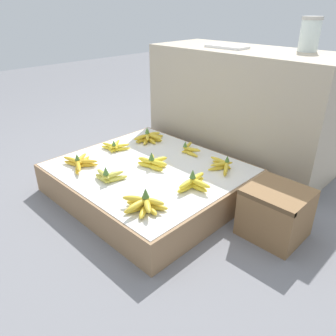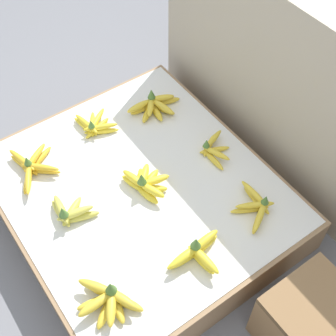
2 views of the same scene
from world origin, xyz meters
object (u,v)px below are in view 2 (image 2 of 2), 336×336
object	(u,v)px
banana_bunch_back_left	(154,106)
banana_bunch_back_midright	(256,207)
banana_bunch_middle_midright	(197,253)
wooden_crate	(313,327)
banana_bunch_front_midright	(108,300)
banana_bunch_middle_midleft	(145,183)
banana_bunch_back_midleft	(213,149)
banana_bunch_middle_left	(94,126)
banana_bunch_front_midleft	(69,213)
banana_bunch_front_left	(32,167)

from	to	relation	value
banana_bunch_back_left	banana_bunch_back_midright	size ratio (longest dim) A/B	1.24
banana_bunch_middle_midright	wooden_crate	bearing A→B (deg)	23.83
banana_bunch_front_midright	banana_bunch_middle_midleft	xyz separation A→B (m)	(-0.32, 0.36, -0.00)
banana_bunch_back_left	banana_bunch_back_midleft	distance (m)	0.34
banana_bunch_middle_midleft	banana_bunch_back_midright	size ratio (longest dim) A/B	0.99
banana_bunch_middle_left	banana_bunch_back_left	xyz separation A→B (m)	(0.06, 0.27, 0.01)
banana_bunch_middle_left	banana_bunch_middle_midright	distance (m)	0.73
banana_bunch_front_midleft	banana_bunch_front_midright	distance (m)	0.37
banana_bunch_front_midright	wooden_crate	bearing A→B (deg)	49.75
banana_bunch_middle_left	banana_bunch_middle_midleft	size ratio (longest dim) A/B	0.90
banana_bunch_middle_left	banana_bunch_front_midright	bearing A→B (deg)	-26.60
banana_bunch_middle_left	banana_bunch_back_left	distance (m)	0.28
banana_bunch_front_midright	banana_bunch_back_left	distance (m)	0.89
banana_bunch_back_midright	banana_bunch_middle_midleft	bearing A→B (deg)	-139.62
wooden_crate	banana_bunch_back_left	size ratio (longest dim) A/B	1.18
banana_bunch_front_left	banana_bunch_back_left	size ratio (longest dim) A/B	0.99
banana_bunch_middle_midright	banana_bunch_back_midright	world-z (taller)	banana_bunch_middle_midright
banana_bunch_front_midleft	banana_bunch_back_left	size ratio (longest dim) A/B	0.64
banana_bunch_front_midleft	banana_bunch_middle_midleft	bearing A→B (deg)	80.64
banana_bunch_back_midleft	banana_bunch_front_midleft	bearing A→B (deg)	-95.66
banana_bunch_middle_left	banana_bunch_back_midleft	xyz separation A→B (m)	(0.39, 0.33, 0.00)
wooden_crate	banana_bunch_back_left	distance (m)	1.09
banana_bunch_front_midleft	banana_bunch_middle_midleft	distance (m)	0.30
banana_bunch_front_midright	banana_bunch_middle_left	xyz separation A→B (m)	(-0.70, 0.35, -0.01)
banana_bunch_middle_midleft	banana_bunch_middle_midright	bearing A→B (deg)	-3.44
banana_bunch_middle_midright	banana_bunch_front_midleft	bearing A→B (deg)	-145.03
banana_bunch_back_left	banana_bunch_back_midright	bearing A→B (deg)	1.12
banana_bunch_middle_midright	banana_bunch_back_left	size ratio (longest dim) A/B	0.88
banana_bunch_front_left	banana_bunch_back_midright	size ratio (longest dim) A/B	1.23
banana_bunch_back_midleft	banana_bunch_back_midright	bearing A→B (deg)	-8.06
banana_bunch_middle_midright	banana_bunch_front_left	bearing A→B (deg)	-156.35
banana_bunch_middle_midleft	banana_bunch_middle_midright	world-z (taller)	banana_bunch_middle_midright
banana_bunch_front_midleft	banana_bunch_middle_midright	distance (m)	0.49
banana_bunch_back_left	banana_bunch_back_midleft	bearing A→B (deg)	9.61
banana_bunch_front_midright	banana_bunch_back_midright	bearing A→B (deg)	89.36
banana_bunch_middle_midleft	banana_bunch_middle_left	bearing A→B (deg)	-178.91
banana_bunch_front_left	banana_bunch_middle_left	distance (m)	0.32
banana_bunch_middle_midleft	banana_bunch_front_midleft	bearing A→B (deg)	-99.36
banana_bunch_middle_left	banana_bunch_back_midright	size ratio (longest dim) A/B	0.89
banana_bunch_back_midright	wooden_crate	bearing A→B (deg)	-15.60
wooden_crate	banana_bunch_middle_midleft	size ratio (longest dim) A/B	1.48
banana_bunch_front_midright	banana_bunch_middle_midleft	size ratio (longest dim) A/B	1.06
banana_bunch_back_left	banana_bunch_front_left	bearing A→B (deg)	-90.43
banana_bunch_back_midleft	banana_bunch_back_midright	xyz separation A→B (m)	(0.31, -0.04, 0.00)
banana_bunch_front_midright	banana_bunch_back_midright	world-z (taller)	banana_bunch_front_midright
banana_bunch_front_midleft	banana_bunch_front_left	bearing A→B (deg)	-176.32
wooden_crate	banana_bunch_middle_midleft	distance (m)	0.77
banana_bunch_back_midright	banana_bunch_middle_midright	bearing A→B (deg)	-85.16
banana_bunch_front_midleft	banana_bunch_middle_left	world-z (taller)	banana_bunch_front_midleft
banana_bunch_middle_midright	banana_bunch_back_midright	distance (m)	0.30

